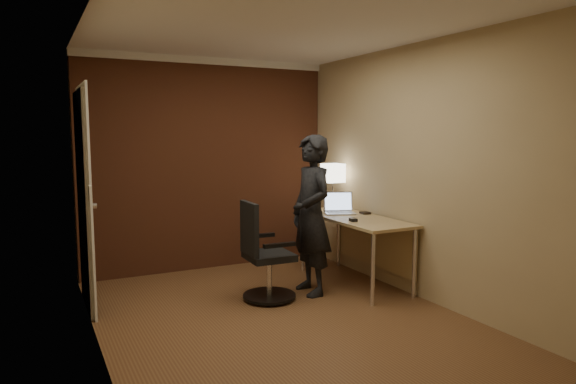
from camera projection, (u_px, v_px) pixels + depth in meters
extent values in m
plane|color=brown|center=(281.00, 319.00, 4.52)|extent=(4.00, 4.00, 0.00)
plane|color=white|center=(280.00, 27.00, 4.23)|extent=(4.00, 4.00, 0.00)
plane|color=tan|center=(207.00, 165.00, 6.15)|extent=(3.00, 0.00, 3.00)
plane|color=tan|center=(454.00, 208.00, 2.60)|extent=(3.00, 0.00, 3.00)
plane|color=tan|center=(94.00, 186.00, 3.70)|extent=(0.00, 4.00, 4.00)
plane|color=tan|center=(417.00, 172.00, 5.05)|extent=(0.00, 4.00, 4.00)
cube|color=brown|center=(208.00, 165.00, 6.12)|extent=(2.98, 0.06, 2.50)
cube|color=silver|center=(207.00, 61.00, 5.97)|extent=(3.00, 0.08, 0.08)
cube|color=silver|center=(93.00, 13.00, 3.58)|extent=(0.08, 4.00, 0.08)
cube|color=silver|center=(418.00, 45.00, 4.89)|extent=(0.08, 4.00, 0.08)
cube|color=silver|center=(84.00, 202.00, 4.71)|extent=(0.05, 0.82, 2.02)
cube|color=silver|center=(86.00, 202.00, 4.72)|extent=(0.02, 0.92, 2.12)
cylinder|color=silver|center=(94.00, 206.00, 4.44)|extent=(0.05, 0.05, 0.05)
cube|color=silver|center=(90.00, 193.00, 4.12)|extent=(0.02, 0.08, 0.12)
cube|color=tan|center=(354.00, 218.00, 5.51)|extent=(0.60, 1.50, 0.03)
cube|color=tan|center=(375.00, 242.00, 5.67)|extent=(0.02, 1.38, 0.54)
cylinder|color=silver|center=(373.00, 269.00, 4.83)|extent=(0.04, 0.04, 0.70)
cylinder|color=silver|center=(303.00, 242.00, 6.05)|extent=(0.04, 0.04, 0.70)
cylinder|color=silver|center=(414.00, 263.00, 5.05)|extent=(0.04, 0.04, 0.70)
cylinder|color=silver|center=(339.00, 238.00, 6.28)|extent=(0.04, 0.04, 0.70)
cube|color=silver|center=(333.00, 208.00, 6.13)|extent=(0.11, 0.11, 0.01)
cylinder|color=silver|center=(333.00, 195.00, 6.11)|extent=(0.01, 0.01, 0.30)
cube|color=white|center=(333.00, 173.00, 6.08)|extent=(0.22, 0.22, 0.22)
cube|color=silver|center=(340.00, 213.00, 5.72)|extent=(0.39, 0.33, 0.01)
cube|color=silver|center=(338.00, 201.00, 5.82)|extent=(0.33, 0.17, 0.22)
cube|color=#B2CCF2|center=(338.00, 201.00, 5.82)|extent=(0.30, 0.15, 0.19)
cube|color=gray|center=(340.00, 212.00, 5.71)|extent=(0.31, 0.22, 0.00)
cube|color=black|center=(353.00, 220.00, 5.23)|extent=(0.08, 0.11, 0.03)
cube|color=black|center=(365.00, 213.00, 5.71)|extent=(0.10, 0.12, 0.02)
cylinder|color=black|center=(269.00, 296.00, 5.04)|extent=(0.52, 0.52, 0.03)
cylinder|color=silver|center=(269.00, 276.00, 5.02)|extent=(0.06, 0.06, 0.39)
cube|color=black|center=(269.00, 256.00, 5.00)|extent=(0.44, 0.44, 0.06)
cube|color=black|center=(249.00, 229.00, 4.88)|extent=(0.06, 0.39, 0.51)
cube|color=black|center=(260.00, 236.00, 5.19)|extent=(0.32, 0.06, 0.04)
cube|color=black|center=(279.00, 245.00, 4.76)|extent=(0.32, 0.06, 0.04)
imported|color=black|center=(311.00, 215.00, 5.16)|extent=(0.40, 0.60, 1.61)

